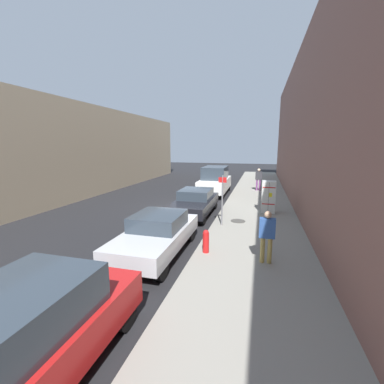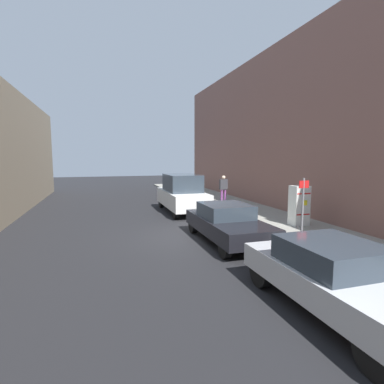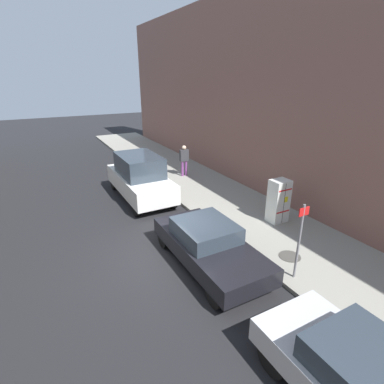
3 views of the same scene
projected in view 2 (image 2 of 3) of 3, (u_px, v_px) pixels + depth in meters
The scene contains 10 objects.
ground_plane at pixel (191, 236), 11.85m from camera, with size 80.00×80.00×0.00m, color black.
sidewalk_slab at pixel (287, 227), 13.12m from camera, with size 4.05×44.00×0.14m, color gray.
building_facade_near at pixel (351, 120), 13.51m from camera, with size 2.32×39.60×9.57m, color #7F564C.
discarded_refrigerator at pixel (299, 205), 13.12m from camera, with size 0.73×0.60×1.74m.
manhole_cover at pixel (302, 240), 10.75m from camera, with size 0.70×0.70×0.02m, color #47443F.
street_sign_post at pixel (303, 209), 9.62m from camera, with size 0.36×0.07×2.32m.
pedestrian_walking_far at pixel (223, 187), 19.56m from camera, with size 0.52×0.24×1.79m.
parked_van_white at pixel (182, 193), 16.97m from camera, with size 1.96×4.85×2.15m.
parked_sedan_dark at pixel (227, 222), 11.03m from camera, with size 1.89×4.47×1.39m.
parked_sedan_silver at pixel (337, 277), 5.92m from camera, with size 1.87×4.44×1.42m.
Camera 2 is at (3.37, 11.07, 3.10)m, focal length 28.00 mm.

